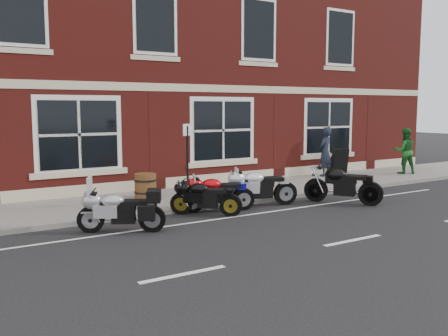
{
  "coord_description": "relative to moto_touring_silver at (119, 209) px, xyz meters",
  "views": [
    {
      "loc": [
        -7.72,
        -10.16,
        2.78
      ],
      "look_at": [
        -0.29,
        1.6,
        1.07
      ],
      "focal_mm": 40.0,
      "sensor_mm": 36.0,
      "label": 1
    }
  ],
  "objects": [
    {
      "name": "ground",
      "position": [
        3.89,
        -0.28,
        -0.52
      ],
      "size": [
        80.0,
        80.0,
        0.0
      ],
      "primitive_type": "plane",
      "color": "black",
      "rests_on": "ground"
    },
    {
      "name": "sidewalk",
      "position": [
        3.89,
        2.72,
        -0.46
      ],
      "size": [
        30.0,
        3.0,
        0.12
      ],
      "primitive_type": "cube",
      "color": "slate",
      "rests_on": "ground"
    },
    {
      "name": "kerb",
      "position": [
        3.89,
        1.14,
        -0.46
      ],
      "size": [
        30.0,
        0.16,
        0.12
      ],
      "primitive_type": "cube",
      "color": "slate",
      "rests_on": "ground"
    },
    {
      "name": "pub_building",
      "position": [
        3.89,
        10.22,
        5.48
      ],
      "size": [
        24.0,
        12.0,
        12.0
      ],
      "primitive_type": "cube",
      "color": "maroon",
      "rests_on": "ground"
    },
    {
      "name": "moto_touring_silver",
      "position": [
        0.0,
        0.0,
        0.0
      ],
      "size": [
        1.76,
        1.07,
        1.29
      ],
      "rotation": [
        0.0,
        0.0,
        1.06
      ],
      "color": "black",
      "rests_on": "ground"
    },
    {
      "name": "moto_sport_red",
      "position": [
        2.98,
        0.73,
        -0.0
      ],
      "size": [
        1.95,
        0.73,
        0.9
      ],
      "rotation": [
        0.0,
        0.0,
        1.26
      ],
      "color": "black",
      "rests_on": "ground"
    },
    {
      "name": "moto_sport_black",
      "position": [
        2.49,
        0.5,
        -0.04
      ],
      "size": [
        1.46,
        1.38,
        0.85
      ],
      "rotation": [
        0.0,
        0.0,
        0.82
      ],
      "color": "black",
      "rests_on": "ground"
    },
    {
      "name": "moto_sport_silver",
      "position": [
        4.37,
        0.73,
        0.04
      ],
      "size": [
        2.13,
        0.77,
        0.98
      ],
      "rotation": [
        0.0,
        0.0,
        1.27
      ],
      "color": "black",
      "rests_on": "ground"
    },
    {
      "name": "moto_naked_black",
      "position": [
        6.64,
        -0.23,
        0.06
      ],
      "size": [
        1.36,
        1.97,
        1.02
      ],
      "rotation": [
        0.0,
        0.0,
        0.58
      ],
      "color": "black",
      "rests_on": "ground"
    },
    {
      "name": "pedestrian_left",
      "position": [
        9.65,
        3.61,
        0.54
      ],
      "size": [
        0.8,
        0.66,
        1.88
      ],
      "primitive_type": "imported",
      "rotation": [
        0.0,
        0.0,
        3.49
      ],
      "color": "black",
      "rests_on": "sidewalk"
    },
    {
      "name": "pedestrian_right",
      "position": [
        12.87,
        2.47,
        0.51
      ],
      "size": [
        1.1,
        1.02,
        1.82
      ],
      "primitive_type": "imported",
      "rotation": [
        0.0,
        0.0,
        2.65
      ],
      "color": "#195920",
      "rests_on": "sidewalk"
    },
    {
      "name": "a_board_sign",
      "position": [
        10.63,
        3.92,
        0.1
      ],
      "size": [
        0.72,
        0.61,
        1.01
      ],
      "primitive_type": null,
      "rotation": [
        0.0,
        0.0,
        -0.4
      ],
      "color": "black",
      "rests_on": "sidewalk"
    },
    {
      "name": "barrel_planter",
      "position": [
        1.9,
        2.93,
        -0.04
      ],
      "size": [
        0.66,
        0.66,
        0.73
      ],
      "color": "#4E2514",
      "rests_on": "sidewalk"
    },
    {
      "name": "parking_sign",
      "position": [
        2.41,
        1.27,
        0.88
      ],
      "size": [
        0.3,
        0.12,
        2.21
      ],
      "rotation": [
        0.0,
        0.0,
        0.34
      ],
      "color": "black",
      "rests_on": "sidewalk"
    }
  ]
}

